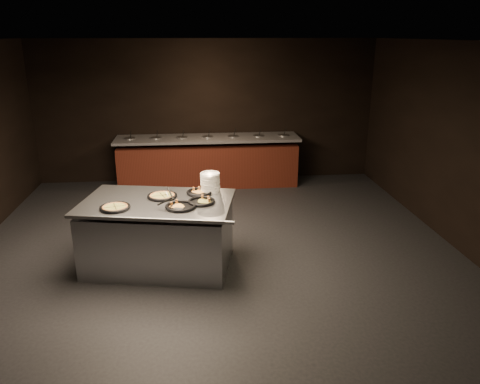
{
  "coord_description": "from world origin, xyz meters",
  "views": [
    {
      "loc": [
        -0.26,
        -5.73,
        2.99
      ],
      "look_at": [
        0.34,
        0.3,
        0.93
      ],
      "focal_mm": 35.0,
      "sensor_mm": 36.0,
      "label": 1
    }
  ],
  "objects_px": {
    "plate_stack": "(210,182)",
    "pan_cheese_whole": "(162,196)",
    "pan_veggie_whole": "(115,207)",
    "serving_counter": "(159,235)"
  },
  "relations": [
    {
      "from": "plate_stack",
      "to": "pan_cheese_whole",
      "type": "relative_size",
      "value": 0.67
    },
    {
      "from": "plate_stack",
      "to": "pan_cheese_whole",
      "type": "xyz_separation_m",
      "value": [
        -0.65,
        -0.18,
        -0.11
      ]
    },
    {
      "from": "pan_veggie_whole",
      "to": "pan_cheese_whole",
      "type": "relative_size",
      "value": 0.96
    },
    {
      "from": "serving_counter",
      "to": "plate_stack",
      "type": "bearing_deg",
      "value": 35.9
    },
    {
      "from": "pan_veggie_whole",
      "to": "pan_cheese_whole",
      "type": "height_order",
      "value": "same"
    },
    {
      "from": "plate_stack",
      "to": "pan_veggie_whole",
      "type": "relative_size",
      "value": 0.7
    },
    {
      "from": "serving_counter",
      "to": "pan_cheese_whole",
      "type": "bearing_deg",
      "value": 77.18
    },
    {
      "from": "plate_stack",
      "to": "pan_veggie_whole",
      "type": "height_order",
      "value": "plate_stack"
    },
    {
      "from": "plate_stack",
      "to": "serving_counter",
      "type": "bearing_deg",
      "value": -155.28
    },
    {
      "from": "serving_counter",
      "to": "pan_veggie_whole",
      "type": "height_order",
      "value": "pan_veggie_whole"
    }
  ]
}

